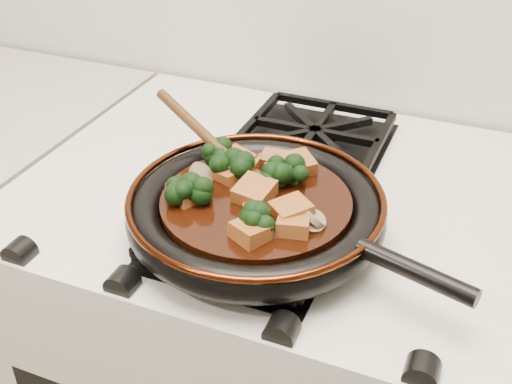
% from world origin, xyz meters
% --- Properties ---
extents(burner_grate_front, '(0.23, 0.23, 0.03)m').
position_xyz_m(burner_grate_front, '(0.00, 1.55, 0.91)').
color(burner_grate_front, black).
rests_on(burner_grate_front, stove).
extents(burner_grate_back, '(0.23, 0.23, 0.03)m').
position_xyz_m(burner_grate_back, '(0.00, 1.83, 0.91)').
color(burner_grate_back, black).
rests_on(burner_grate_back, stove).
extents(skillet, '(0.45, 0.33, 0.05)m').
position_xyz_m(skillet, '(0.01, 1.56, 0.94)').
color(skillet, black).
rests_on(skillet, burner_grate_front).
extents(braising_sauce, '(0.24, 0.24, 0.02)m').
position_xyz_m(braising_sauce, '(0.01, 1.56, 0.95)').
color(braising_sauce, black).
rests_on(braising_sauce, skillet).
extents(tofu_cube_0, '(0.06, 0.06, 0.03)m').
position_xyz_m(tofu_cube_0, '(0.06, 1.54, 0.97)').
color(tofu_cube_0, '#935221').
rests_on(tofu_cube_0, braising_sauce).
extents(tofu_cube_1, '(0.06, 0.06, 0.03)m').
position_xyz_m(tofu_cube_1, '(0.03, 1.65, 0.97)').
color(tofu_cube_1, '#935221').
rests_on(tofu_cube_1, braising_sauce).
extents(tofu_cube_2, '(0.05, 0.05, 0.03)m').
position_xyz_m(tofu_cube_2, '(0.01, 1.56, 0.97)').
color(tofu_cube_2, '#935221').
rests_on(tofu_cube_2, braising_sauce).
extents(tofu_cube_3, '(0.04, 0.04, 0.02)m').
position_xyz_m(tofu_cube_3, '(0.07, 1.52, 0.97)').
color(tofu_cube_3, '#935221').
rests_on(tofu_cube_3, braising_sauce).
extents(tofu_cube_4, '(0.06, 0.06, 0.03)m').
position_xyz_m(tofu_cube_4, '(-0.05, 1.62, 0.97)').
color(tofu_cube_4, '#935221').
rests_on(tofu_cube_4, braising_sauce).
extents(tofu_cube_5, '(0.06, 0.06, 0.03)m').
position_xyz_m(tofu_cube_5, '(-0.07, 1.53, 0.97)').
color(tofu_cube_5, '#935221').
rests_on(tofu_cube_5, braising_sauce).
extents(tofu_cube_6, '(0.05, 0.05, 0.03)m').
position_xyz_m(tofu_cube_6, '(0.03, 1.48, 0.97)').
color(tofu_cube_6, '#935221').
rests_on(tofu_cube_6, braising_sauce).
extents(tofu_cube_7, '(0.05, 0.04, 0.02)m').
position_xyz_m(tofu_cube_7, '(-0.04, 1.59, 0.97)').
color(tofu_cube_7, '#935221').
rests_on(tofu_cube_7, braising_sauce).
extents(tofu_cube_8, '(0.05, 0.05, 0.02)m').
position_xyz_m(tofu_cube_8, '(0.02, 1.62, 0.97)').
color(tofu_cube_8, '#935221').
rests_on(tofu_cube_8, braising_sauce).
extents(tofu_cube_9, '(0.04, 0.04, 0.02)m').
position_xyz_m(tofu_cube_9, '(-0.00, 1.65, 0.97)').
color(tofu_cube_9, '#935221').
rests_on(tofu_cube_9, braising_sauce).
extents(tofu_cube_10, '(0.05, 0.04, 0.03)m').
position_xyz_m(tofu_cube_10, '(-0.04, 1.61, 0.97)').
color(tofu_cube_10, '#935221').
rests_on(tofu_cube_10, braising_sauce).
extents(broccoli_floret_0, '(0.09, 0.09, 0.07)m').
position_xyz_m(broccoli_floret_0, '(-0.08, 1.52, 0.97)').
color(broccoli_floret_0, black).
rests_on(broccoli_floret_0, braising_sauce).
extents(broccoli_floret_1, '(0.09, 0.09, 0.07)m').
position_xyz_m(broccoli_floret_1, '(-0.05, 1.60, 0.97)').
color(broccoli_floret_1, black).
rests_on(broccoli_floret_1, braising_sauce).
extents(broccoli_floret_2, '(0.09, 0.08, 0.08)m').
position_xyz_m(broccoli_floret_2, '(-0.04, 1.60, 0.97)').
color(broccoli_floret_2, black).
rests_on(broccoli_floret_2, braising_sauce).
extents(broccoli_floret_3, '(0.09, 0.08, 0.06)m').
position_xyz_m(broccoli_floret_3, '(0.04, 1.49, 0.97)').
color(broccoli_floret_3, black).
rests_on(broccoli_floret_3, braising_sauce).
extents(broccoli_floret_4, '(0.08, 0.08, 0.06)m').
position_xyz_m(broccoli_floret_4, '(0.04, 1.61, 0.97)').
color(broccoli_floret_4, black).
rests_on(broccoli_floret_4, braising_sauce).
extents(broccoli_floret_5, '(0.08, 0.09, 0.06)m').
position_xyz_m(broccoli_floret_5, '(-0.07, 1.63, 0.97)').
color(broccoli_floret_5, black).
rests_on(broccoli_floret_5, braising_sauce).
extents(broccoli_floret_6, '(0.07, 0.07, 0.06)m').
position_xyz_m(broccoli_floret_6, '(-0.06, 1.54, 0.97)').
color(broccoli_floret_6, black).
rests_on(broccoli_floret_6, braising_sauce).
extents(broccoli_floret_7, '(0.07, 0.08, 0.07)m').
position_xyz_m(broccoli_floret_7, '(0.03, 1.60, 0.97)').
color(broccoli_floret_7, black).
rests_on(broccoli_floret_7, braising_sauce).
extents(carrot_coin_0, '(0.03, 0.03, 0.01)m').
position_xyz_m(carrot_coin_0, '(-0.00, 1.58, 0.96)').
color(carrot_coin_0, '#AA4604').
rests_on(carrot_coin_0, braising_sauce).
extents(carrot_coin_1, '(0.03, 0.03, 0.02)m').
position_xyz_m(carrot_coin_1, '(0.02, 1.50, 0.96)').
color(carrot_coin_1, '#AA4604').
rests_on(carrot_coin_1, braising_sauce).
extents(carrot_coin_2, '(0.03, 0.03, 0.02)m').
position_xyz_m(carrot_coin_2, '(0.03, 1.52, 0.96)').
color(carrot_coin_2, '#AA4604').
rests_on(carrot_coin_2, braising_sauce).
extents(carrot_coin_3, '(0.03, 0.03, 0.02)m').
position_xyz_m(carrot_coin_3, '(0.08, 1.54, 0.96)').
color(carrot_coin_3, '#AA4604').
rests_on(carrot_coin_3, braising_sauce).
extents(carrot_coin_4, '(0.03, 0.03, 0.02)m').
position_xyz_m(carrot_coin_4, '(-0.06, 1.62, 0.96)').
color(carrot_coin_4, '#AA4604').
rests_on(carrot_coin_4, braising_sauce).
extents(carrot_coin_5, '(0.03, 0.03, 0.01)m').
position_xyz_m(carrot_coin_5, '(0.01, 1.54, 0.96)').
color(carrot_coin_5, '#AA4604').
rests_on(carrot_coin_5, braising_sauce).
extents(mushroom_slice_0, '(0.05, 0.05, 0.02)m').
position_xyz_m(mushroom_slice_0, '(0.01, 1.65, 0.97)').
color(mushroom_slice_0, '#766344').
rests_on(mushroom_slice_0, braising_sauce).
extents(mushroom_slice_1, '(0.04, 0.04, 0.03)m').
position_xyz_m(mushroom_slice_1, '(-0.08, 1.58, 0.97)').
color(mushroom_slice_1, '#766344').
rests_on(mushroom_slice_1, braising_sauce).
extents(mushroom_slice_2, '(0.05, 0.05, 0.02)m').
position_xyz_m(mushroom_slice_2, '(0.09, 1.53, 0.97)').
color(mushroom_slice_2, '#766344').
rests_on(mushroom_slice_2, braising_sauce).
extents(mushroom_slice_3, '(0.04, 0.04, 0.03)m').
position_xyz_m(mushroom_slice_3, '(0.09, 1.54, 0.97)').
color(mushroom_slice_3, '#766344').
rests_on(mushroom_slice_3, braising_sauce).
extents(mushroom_slice_4, '(0.04, 0.03, 0.03)m').
position_xyz_m(mushroom_slice_4, '(-0.01, 1.65, 0.97)').
color(mushroom_slice_4, '#766344').
rests_on(mushroom_slice_4, braising_sauce).
extents(wooden_spoon, '(0.13, 0.08, 0.19)m').
position_xyz_m(wooden_spoon, '(-0.06, 1.62, 0.98)').
color(wooden_spoon, '#42250E').
rests_on(wooden_spoon, braising_sauce).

